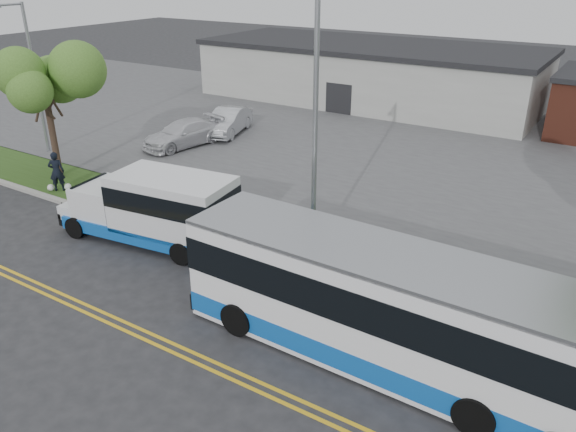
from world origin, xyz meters
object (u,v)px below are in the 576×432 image
Objects in this scene: parked_car_b at (183,134)px; transit_bus at (389,310)px; shuttle_bus at (158,207)px; tree_west at (42,75)px; streetlight_far at (33,73)px; pedestrian at (57,171)px; parked_car_a at (228,121)px; streetlight_near at (314,119)px.

transit_bus is at bearing -21.65° from parked_car_b.
shuttle_bus is at bearing -40.66° from parked_car_b.
streetlight_far is at bearing 151.02° from tree_west.
parked_car_a is at bearing -136.06° from pedestrian.
shuttle_bus is (-5.60, -2.04, -3.73)m from streetlight_near.
streetlight_far reaches higher than parked_car_a.
pedestrian is at bearing 171.22° from transit_bus.
transit_bus is 2.50× the size of parked_car_a.
pedestrian is (-7.71, 1.21, -0.46)m from shuttle_bus.
tree_west is 1.45× the size of parked_car_a.
transit_bus is at bearing -40.68° from streetlight_near.
streetlight_far is at bearing -73.62° from pedestrian.
pedestrian is at bearing 163.98° from shuttle_bus.
transit_bus is (10.26, -1.96, 0.15)m from shuttle_bus.
pedestrian is at bearing -176.44° from streetlight_near.
pedestrian is (-17.97, 3.18, -0.61)m from transit_bus.
tree_west is 4.59m from pedestrian.
parked_car_a is 3.47m from parked_car_b.
parked_car_a is at bearing 76.43° from tree_west.
parked_car_b is (-13.09, 7.63, -4.40)m from streetlight_near.
transit_bus is 18.26m from pedestrian.
parked_car_b is at bearing 148.01° from transit_bus.
parked_car_a is at bearing 51.88° from streetlight_far.
parked_car_b is at bearing 39.87° from streetlight_far.
pedestrian is (1.68, -1.30, -4.07)m from tree_west.
shuttle_bus is at bearing -19.44° from streetlight_far.
streetlight_near is at bearing -1.80° from tree_west.
parked_car_a reaches higher than parked_car_b.
streetlight_far is at bearing -144.35° from parked_car_a.
tree_west is 0.73× the size of streetlight_near.
parked_car_a is (6.55, 8.35, -3.59)m from streetlight_far.
parked_car_b is (5.91, 4.94, -3.64)m from streetlight_far.
streetlight_near is 1.19× the size of streetlight_far.
shuttle_bus is 0.64× the size of transit_bus.
streetlight_far is at bearing 165.45° from transit_bus.
streetlight_near is 7.03m from shuttle_bus.
streetlight_far is at bearing -128.54° from parked_car_b.
parked_car_b is at bearing -116.83° from parked_car_a.
transit_bus is at bearing 128.10° from pedestrian.
streetlight_far is at bearing 171.95° from streetlight_near.
shuttle_bus reaches higher than parked_car_b.
shuttle_bus is 12.24m from parked_car_b.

